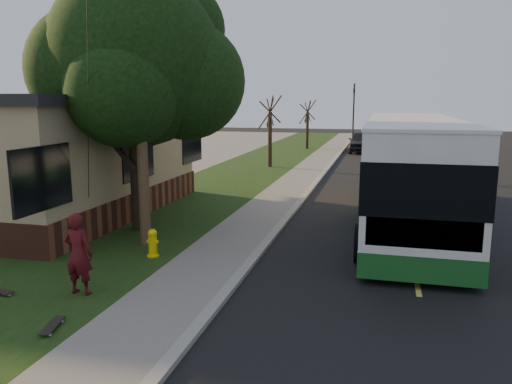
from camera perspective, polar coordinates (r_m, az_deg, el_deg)
ground at (r=12.59m, az=-0.81°, el=-8.55°), size 120.00×120.00×0.00m
road at (r=21.90m, az=16.32°, el=-0.71°), size 8.00×80.00×0.01m
curb at (r=22.08m, az=5.91°, el=-0.10°), size 0.25×80.00×0.12m
sidewalk at (r=22.25m, az=3.37°, el=-0.03°), size 2.00×80.00×0.08m
grass_verge at (r=23.15m, az=-5.17°, el=0.35°), size 5.00×80.00×0.07m
building_lot at (r=28.07m, az=-24.83°, el=1.17°), size 15.00×80.00×0.04m
fire_hydrant at (r=13.34m, az=-11.73°, el=-5.72°), size 0.32×0.32×0.74m
utility_pole at (r=14.03m, az=-13.24°, el=12.37°), size 2.86×3.21×9.07m
leafy_tree at (r=15.92m, az=-13.37°, el=14.05°), size 6.30×6.00×7.80m
bare_tree_near at (r=30.28m, az=1.61°, el=6.82°), size 1.38×1.21×4.31m
bare_tree_far at (r=41.98m, az=5.89°, el=7.61°), size 1.38×1.21×4.03m
traffic_signal at (r=45.57m, az=11.08°, el=9.16°), size 0.18×0.22×5.50m
transit_bus at (r=17.45m, az=17.16°, el=2.67°), size 2.99×12.97×3.51m
skateboarder at (r=11.12m, az=-19.63°, el=-6.66°), size 0.65×0.44×1.75m
skateboard_main at (r=9.95m, az=-22.24°, el=-13.96°), size 0.36×0.79×0.07m
dumpster at (r=22.09m, az=-14.79°, el=1.45°), size 1.80×1.52×1.43m
distant_car at (r=40.53m, az=11.96°, el=5.67°), size 2.08×4.93×1.66m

